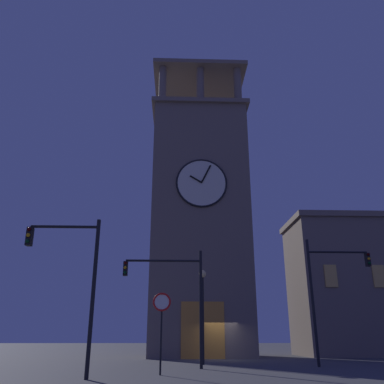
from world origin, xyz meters
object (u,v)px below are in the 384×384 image
(street_lamp, at_px, (203,298))
(no_horn_sign, at_px, (162,309))
(traffic_signal_near, at_px, (175,288))
(clocktower, at_px, (199,223))
(traffic_signal_far, at_px, (73,269))
(traffic_signal_mid, at_px, (329,283))
(adjacent_wing_building, at_px, (384,285))

(street_lamp, xyz_separation_m, no_horn_sign, (2.20, 6.82, -1.11))
(traffic_signal_near, bearing_deg, clocktower, -98.40)
(traffic_signal_near, bearing_deg, traffic_signal_far, 52.38)
(street_lamp, bearing_deg, traffic_signal_far, 56.42)
(traffic_signal_mid, relative_size, traffic_signal_far, 1.13)
(clocktower, bearing_deg, adjacent_wing_building, -177.42)
(adjacent_wing_building, height_order, no_horn_sign, adjacent_wing_building)
(traffic_signal_mid, height_order, no_horn_sign, traffic_signal_mid)
(traffic_signal_near, relative_size, traffic_signal_far, 0.97)
(street_lamp, bearing_deg, no_horn_sign, 72.16)
(no_horn_sign, bearing_deg, adjacent_wing_building, -136.68)
(adjacent_wing_building, distance_m, traffic_signal_mid, 16.74)
(adjacent_wing_building, height_order, traffic_signal_mid, adjacent_wing_building)
(traffic_signal_mid, bearing_deg, clocktower, -62.50)
(clocktower, distance_m, adjacent_wing_building, 17.39)
(traffic_signal_near, distance_m, traffic_signal_far, 6.63)
(adjacent_wing_building, bearing_deg, traffic_signal_near, 38.03)
(adjacent_wing_building, bearing_deg, street_lamp, 33.51)
(traffic_signal_far, height_order, no_horn_sign, traffic_signal_far)
(no_horn_sign, bearing_deg, street_lamp, -107.84)
(adjacent_wing_building, distance_m, traffic_signal_far, 30.11)
(traffic_signal_mid, xyz_separation_m, street_lamp, (6.96, -2.14, -0.65))
(traffic_signal_near, xyz_separation_m, traffic_signal_far, (4.05, 5.25, 0.11))
(clocktower, height_order, traffic_signal_far, clocktower)
(traffic_signal_near, xyz_separation_m, street_lamp, (-1.64, -3.32, -0.18))
(adjacent_wing_building, bearing_deg, traffic_signal_mid, 53.25)
(traffic_signal_near, xyz_separation_m, no_horn_sign, (0.55, 3.51, -1.29))
(traffic_signal_near, bearing_deg, street_lamp, -116.34)
(traffic_signal_near, relative_size, traffic_signal_mid, 0.86)
(traffic_signal_near, xyz_separation_m, traffic_signal_mid, (-8.60, -1.18, 0.47))
(traffic_signal_mid, xyz_separation_m, no_horn_sign, (9.16, 4.68, -1.76))
(traffic_signal_mid, distance_m, street_lamp, 7.31)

